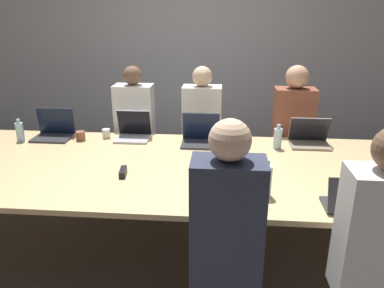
{
  "coord_description": "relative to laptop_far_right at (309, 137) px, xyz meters",
  "views": [
    {
      "loc": [
        0.36,
        -2.76,
        1.91
      ],
      "look_at": [
        0.12,
        0.1,
        0.87
      ],
      "focal_mm": 35.0,
      "sensor_mm": 36.0,
      "label": 1
    }
  ],
  "objects": [
    {
      "name": "person_far_midleft",
      "position": [
        -1.74,
        0.42,
        -0.14
      ],
      "size": [
        0.4,
        0.24,
        1.37
      ],
      "color": "#2D2D38",
      "rests_on": "ground_plane"
    },
    {
      "name": "cup_far_midleft",
      "position": [
        -1.93,
        0.03,
        -0.03
      ],
      "size": [
        0.08,
        0.08,
        0.09
      ],
      "color": "white",
      "rests_on": "conference_table"
    },
    {
      "name": "ground_plane",
      "position": [
        -1.17,
        -0.59,
        -0.8
      ],
      "size": [
        24.0,
        24.0,
        0.0
      ],
      "primitive_type": "plane",
      "color": "brown"
    },
    {
      "name": "conference_table",
      "position": [
        -1.17,
        -0.59,
        -0.12
      ],
      "size": [
        4.17,
        1.56,
        0.72
      ],
      "color": "#D6B77F",
      "rests_on": "ground_plane"
    },
    {
      "name": "bottle_far_right",
      "position": [
        -0.3,
        -0.12,
        0.02
      ],
      "size": [
        0.08,
        0.08,
        0.23
      ],
      "color": "#ADD1E0",
      "rests_on": "conference_table"
    },
    {
      "name": "stapler",
      "position": [
        -1.54,
        -0.81,
        -0.05
      ],
      "size": [
        0.06,
        0.15,
        0.05
      ],
      "rotation": [
        0.0,
        0.0,
        0.13
      ],
      "color": "black",
      "rests_on": "conference_table"
    },
    {
      "name": "bottle_near_midright",
      "position": [
        -0.5,
        -1.06,
        0.04
      ],
      "size": [
        0.08,
        0.08,
        0.26
      ],
      "color": "#ADD1E0",
      "rests_on": "conference_table"
    },
    {
      "name": "cup_far_left",
      "position": [
        -2.16,
        -0.06,
        -0.03
      ],
      "size": [
        0.09,
        0.09,
        0.09
      ],
      "color": "brown",
      "rests_on": "conference_table"
    },
    {
      "name": "curtain_wall",
      "position": [
        -1.17,
        1.54,
        0.6
      ],
      "size": [
        12.0,
        0.06,
        2.8
      ],
      "color": "#ADADB2",
      "rests_on": "ground_plane"
    },
    {
      "name": "person_near_right",
      "position": [
        0.02,
        -1.62,
        -0.12
      ],
      "size": [
        0.4,
        0.24,
        1.4
      ],
      "rotation": [
        0.0,
        0.0,
        3.14
      ],
      "color": "#2D2D38",
      "rests_on": "ground_plane"
    },
    {
      "name": "bottle_far_left",
      "position": [
        -2.72,
        -0.12,
        0.02
      ],
      "size": [
        0.07,
        0.07,
        0.22
      ],
      "color": "#ADD1E0",
      "rests_on": "conference_table"
    },
    {
      "name": "laptop_near_right",
      "position": [
        0.01,
        -1.22,
        -0.01
      ],
      "size": [
        0.32,
        0.23,
        0.23
      ],
      "rotation": [
        0.0,
        0.0,
        3.14
      ],
      "color": "#333338",
      "rests_on": "conference_table"
    },
    {
      "name": "person_far_center",
      "position": [
        -1.02,
        0.41,
        -0.13
      ],
      "size": [
        0.4,
        0.24,
        1.38
      ],
      "color": "#2D2D38",
      "rests_on": "ground_plane"
    },
    {
      "name": "laptop_far_right",
      "position": [
        0.0,
        0.0,
        0.0
      ],
      "size": [
        0.36,
        0.26,
        0.26
      ],
      "color": "gray",
      "rests_on": "conference_table"
    },
    {
      "name": "person_near_midright",
      "position": [
        -0.76,
        -1.55,
        -0.12
      ],
      "size": [
        0.4,
        0.24,
        1.39
      ],
      "rotation": [
        0.0,
        0.0,
        3.14
      ],
      "color": "#2D2D38",
      "rests_on": "ground_plane"
    },
    {
      "name": "laptop_near_midright",
      "position": [
        -0.79,
        -1.23,
        -0.0
      ],
      "size": [
        0.36,
        0.25,
        0.25
      ],
      "rotation": [
        0.0,
        0.0,
        3.14
      ],
      "color": "gray",
      "rests_on": "conference_table"
    },
    {
      "name": "laptop_far_center",
      "position": [
        -1.0,
        -0.04,
        0.01
      ],
      "size": [
        0.35,
        0.28,
        0.28
      ],
      "color": "#333338",
      "rests_on": "conference_table"
    },
    {
      "name": "laptop_far_left",
      "position": [
        -2.44,
        0.01,
        0.01
      ],
      "size": [
        0.36,
        0.27,
        0.28
      ],
      "color": "#333338",
      "rests_on": "conference_table"
    },
    {
      "name": "person_far_right",
      "position": [
        -0.09,
        0.39,
        -0.11
      ],
      "size": [
        0.4,
        0.24,
        1.4
      ],
      "color": "#2D2D38",
      "rests_on": "ground_plane"
    },
    {
      "name": "laptop_far_midleft",
      "position": [
        -1.66,
        0.05,
        0.0
      ],
      "size": [
        0.33,
        0.27,
        0.27
      ],
      "color": "#B7B7BC",
      "rests_on": "conference_table"
    }
  ]
}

